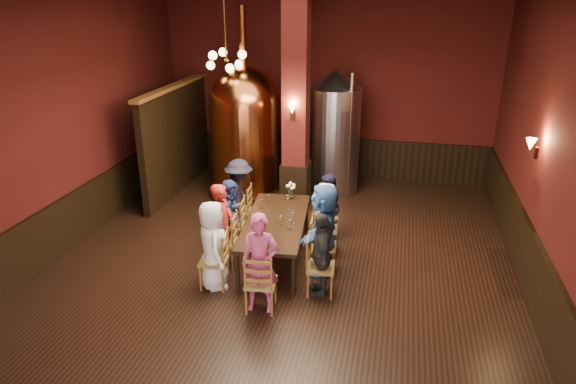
% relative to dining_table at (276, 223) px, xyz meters
% --- Properties ---
extents(room, '(10.00, 10.02, 4.50)m').
position_rel_dining_table_xyz_m(room, '(0.15, -0.40, 1.56)').
color(room, black).
rests_on(room, ground).
extents(wainscot_right, '(0.08, 9.90, 1.00)m').
position_rel_dining_table_xyz_m(wainscot_right, '(4.11, -0.40, -0.19)').
color(wainscot_right, black).
rests_on(wainscot_right, ground).
extents(wainscot_back, '(7.90, 0.08, 1.00)m').
position_rel_dining_table_xyz_m(wainscot_back, '(0.15, 4.56, -0.19)').
color(wainscot_back, black).
rests_on(wainscot_back, ground).
extents(wainscot_left, '(0.08, 9.90, 1.00)m').
position_rel_dining_table_xyz_m(wainscot_left, '(-3.81, -0.40, -0.19)').
color(wainscot_left, black).
rests_on(wainscot_left, ground).
extents(column, '(0.58, 0.58, 4.50)m').
position_rel_dining_table_xyz_m(column, '(-0.15, 2.40, 1.56)').
color(column, '#4A120F').
rests_on(column, ground).
extents(partition, '(0.22, 3.50, 2.40)m').
position_rel_dining_table_xyz_m(partition, '(-3.05, 2.80, 0.51)').
color(partition, black).
rests_on(partition, ground).
extents(pendant_cluster, '(0.90, 0.90, 1.70)m').
position_rel_dining_table_xyz_m(pendant_cluster, '(-1.65, 2.50, 2.41)').
color(pendant_cluster, '#A57226').
rests_on(pendant_cluster, room).
extents(sconce_wall, '(0.20, 0.20, 0.36)m').
position_rel_dining_table_xyz_m(sconce_wall, '(4.05, 0.40, 1.51)').
color(sconce_wall, black).
rests_on(sconce_wall, room).
extents(sconce_column, '(0.20, 0.20, 0.36)m').
position_rel_dining_table_xyz_m(sconce_column, '(-0.15, 2.10, 1.51)').
color(sconce_column, black).
rests_on(sconce_column, column).
extents(dining_table, '(1.24, 2.49, 0.75)m').
position_rel_dining_table_xyz_m(dining_table, '(0.00, 0.00, 0.00)').
color(dining_table, black).
rests_on(dining_table, ground).
extents(chair_0, '(0.50, 0.50, 0.92)m').
position_rel_dining_table_xyz_m(chair_0, '(-0.75, -1.08, -0.23)').
color(chair_0, brown).
rests_on(chair_0, ground).
extents(person_0, '(0.74, 0.85, 1.46)m').
position_rel_dining_table_xyz_m(person_0, '(-0.75, -1.08, 0.04)').
color(person_0, white).
rests_on(person_0, ground).
extents(chair_1, '(0.50, 0.50, 0.92)m').
position_rel_dining_table_xyz_m(chair_1, '(-0.81, -0.41, -0.23)').
color(chair_1, brown).
rests_on(chair_1, ground).
extents(person_1, '(0.36, 0.55, 1.50)m').
position_rel_dining_table_xyz_m(person_1, '(-0.81, -0.41, 0.06)').
color(person_1, maroon).
rests_on(person_1, ground).
extents(chair_2, '(0.50, 0.50, 0.92)m').
position_rel_dining_table_xyz_m(chair_2, '(-0.88, 0.24, -0.23)').
color(chair_2, brown).
rests_on(chair_2, ground).
extents(person_2, '(0.44, 0.70, 1.33)m').
position_rel_dining_table_xyz_m(person_2, '(-0.88, 0.24, -0.02)').
color(person_2, navy).
rests_on(person_2, ground).
extents(chair_3, '(0.50, 0.50, 0.92)m').
position_rel_dining_table_xyz_m(chair_3, '(-0.95, 0.91, -0.23)').
color(chair_3, brown).
rests_on(chair_3, ground).
extents(person_3, '(0.70, 1.04, 1.49)m').
position_rel_dining_table_xyz_m(person_3, '(-0.95, 0.91, 0.06)').
color(person_3, black).
rests_on(person_3, ground).
extents(chair_4, '(0.50, 0.50, 0.92)m').
position_rel_dining_table_xyz_m(chair_4, '(0.95, -0.91, -0.23)').
color(chair_4, brown).
rests_on(chair_4, ground).
extents(person_4, '(0.53, 0.86, 1.37)m').
position_rel_dining_table_xyz_m(person_4, '(0.95, -0.91, -0.01)').
color(person_4, black).
rests_on(person_4, ground).
extents(chair_5, '(0.50, 0.50, 0.92)m').
position_rel_dining_table_xyz_m(chair_5, '(0.88, -0.24, -0.23)').
color(chair_5, brown).
rests_on(chair_5, ground).
extents(person_5, '(0.54, 1.48, 1.58)m').
position_rel_dining_table_xyz_m(person_5, '(0.88, -0.24, 0.10)').
color(person_5, '#3A68AF').
rests_on(person_5, ground).
extents(chair_6, '(0.50, 0.50, 0.92)m').
position_rel_dining_table_xyz_m(chair_6, '(0.81, 0.41, -0.23)').
color(chair_6, brown).
rests_on(chair_6, ground).
extents(person_6, '(0.57, 0.74, 1.34)m').
position_rel_dining_table_xyz_m(person_6, '(0.81, 0.41, -0.02)').
color(person_6, silver).
rests_on(person_6, ground).
extents(chair_7, '(0.50, 0.50, 0.92)m').
position_rel_dining_table_xyz_m(chair_7, '(0.75, 1.08, -0.23)').
color(chair_7, brown).
rests_on(chair_7, ground).
extents(person_7, '(0.34, 0.63, 1.26)m').
position_rel_dining_table_xyz_m(person_7, '(0.75, 1.08, -0.06)').
color(person_7, '#1D1C38').
rests_on(person_7, ground).
extents(chair_8, '(0.50, 0.50, 0.92)m').
position_rel_dining_table_xyz_m(chair_8, '(0.16, -1.54, -0.23)').
color(chair_8, brown).
rests_on(chair_8, ground).
extents(person_8, '(0.59, 0.42, 1.54)m').
position_rel_dining_table_xyz_m(person_8, '(0.16, -1.54, 0.08)').
color(person_8, '#AD3966').
rests_on(person_8, ground).
extents(copper_kettle, '(1.76, 1.76, 4.16)m').
position_rel_dining_table_xyz_m(copper_kettle, '(-1.39, 2.87, 0.83)').
color(copper_kettle, black).
rests_on(copper_kettle, ground).
extents(steel_vessel, '(1.28, 1.28, 2.83)m').
position_rel_dining_table_xyz_m(steel_vessel, '(0.52, 3.49, 0.73)').
color(steel_vessel, '#B2B2B7').
rests_on(steel_vessel, ground).
extents(rose_vase, '(0.19, 0.19, 0.33)m').
position_rel_dining_table_xyz_m(rose_vase, '(0.04, 1.01, 0.28)').
color(rose_vase, white).
rests_on(rose_vase, dining_table).
extents(wine_glass_0, '(0.07, 0.07, 0.17)m').
position_rel_dining_table_xyz_m(wine_glass_0, '(0.32, -0.29, 0.15)').
color(wine_glass_0, white).
rests_on(wine_glass_0, dining_table).
extents(wine_glass_1, '(0.07, 0.07, 0.17)m').
position_rel_dining_table_xyz_m(wine_glass_1, '(0.05, 0.75, 0.15)').
color(wine_glass_1, white).
rests_on(wine_glass_1, dining_table).
extents(wine_glass_2, '(0.07, 0.07, 0.17)m').
position_rel_dining_table_xyz_m(wine_glass_2, '(-0.31, 0.71, 0.15)').
color(wine_glass_2, white).
rests_on(wine_glass_2, dining_table).
extents(wine_glass_3, '(0.07, 0.07, 0.17)m').
position_rel_dining_table_xyz_m(wine_glass_3, '(0.14, -0.18, 0.15)').
color(wine_glass_3, white).
rests_on(wine_glass_3, dining_table).
extents(wine_glass_4, '(0.07, 0.07, 0.17)m').
position_rel_dining_table_xyz_m(wine_glass_4, '(0.30, -0.02, 0.15)').
color(wine_glass_4, white).
rests_on(wine_glass_4, dining_table).
extents(wine_glass_5, '(0.07, 0.07, 0.17)m').
position_rel_dining_table_xyz_m(wine_glass_5, '(-0.38, 0.44, 0.15)').
color(wine_glass_5, white).
rests_on(wine_glass_5, dining_table).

